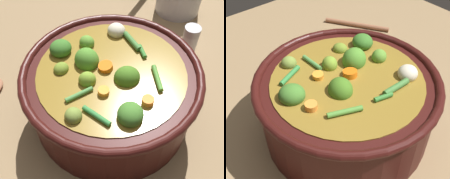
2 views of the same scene
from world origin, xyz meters
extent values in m
plane|color=#8C704C|center=(0.00, 0.00, 0.00)|extent=(1.10, 1.10, 0.00)
cylinder|color=#38110F|center=(0.00, 0.00, 0.06)|extent=(0.30, 0.30, 0.12)
torus|color=#38110F|center=(0.00, 0.00, 0.12)|extent=(0.32, 0.32, 0.02)
cylinder|color=olive|center=(0.00, 0.00, 0.06)|extent=(0.26, 0.26, 0.11)
ellipsoid|color=#44751F|center=(-0.01, 0.03, 0.12)|extent=(0.06, 0.05, 0.04)
ellipsoid|color=olive|center=(0.05, 0.00, 0.12)|extent=(0.04, 0.04, 0.03)
ellipsoid|color=#397226|center=(0.05, -0.09, 0.13)|extent=(0.04, 0.04, 0.03)
ellipsoid|color=#4C8A2B|center=(0.03, -0.04, 0.13)|extent=(0.05, 0.05, 0.04)
ellipsoid|color=olive|center=(0.10, 0.05, 0.12)|extent=(0.04, 0.04, 0.03)
ellipsoid|color=olive|center=(0.07, -0.05, 0.12)|extent=(0.04, 0.03, 0.02)
ellipsoid|color=#5D9432|center=(0.01, -0.08, 0.13)|extent=(0.04, 0.04, 0.03)
ellipsoid|color=#427B2B|center=(0.02, 0.09, 0.13)|extent=(0.06, 0.06, 0.03)
cylinder|color=orange|center=(0.03, 0.03, 0.12)|extent=(0.03, 0.03, 0.01)
cylinder|color=orange|center=(0.01, -0.01, 0.12)|extent=(0.03, 0.03, 0.02)
cylinder|color=orange|center=(-0.01, 0.09, 0.12)|extent=(0.02, 0.02, 0.02)
ellipsoid|color=beige|center=(-0.06, -0.08, 0.13)|extent=(0.05, 0.05, 0.03)
cylinder|color=#427B36|center=(-0.07, -0.04, 0.12)|extent=(0.01, 0.05, 0.01)
cylinder|color=#4C8B41|center=(0.07, 0.02, 0.12)|extent=(0.05, 0.01, 0.01)
cylinder|color=#509135|center=(-0.06, 0.05, 0.12)|extent=(0.03, 0.05, 0.01)
cylinder|color=#367C2F|center=(-0.07, -0.01, 0.12)|extent=(0.02, 0.03, 0.01)
cylinder|color=#32833C|center=(0.07, 0.07, 0.12)|extent=(0.03, 0.05, 0.01)
ellipsoid|color=#915C3F|center=(0.20, -0.18, 0.01)|extent=(0.09, 0.08, 0.01)
cylinder|color=#915C3F|center=(0.26, -0.27, 0.01)|extent=(0.16, 0.11, 0.01)
camera|label=1|loc=(0.16, 0.27, 0.46)|focal=44.13mm
camera|label=2|loc=(-0.27, 0.26, 0.44)|focal=47.75mm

